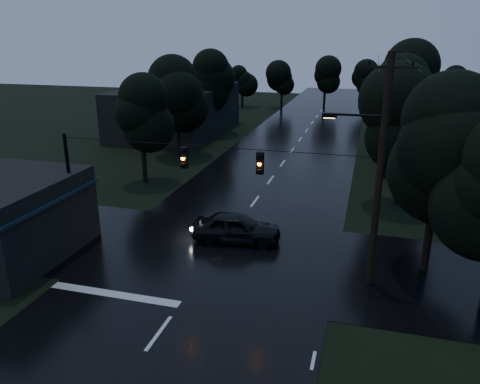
% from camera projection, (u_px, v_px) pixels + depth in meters
% --- Properties ---
extents(main_road, '(12.00, 120.00, 0.02)m').
position_uv_depth(main_road, '(283.00, 164.00, 40.26)').
color(main_road, black).
rests_on(main_road, ground).
extents(cross_street, '(60.00, 9.00, 0.02)m').
position_uv_depth(cross_street, '(217.00, 253.00, 23.85)').
color(cross_street, black).
rests_on(cross_street, ground).
extents(building_far_right, '(10.00, 14.00, 4.40)m').
position_uv_depth(building_far_right, '(455.00, 138.00, 39.64)').
color(building_far_right, black).
rests_on(building_far_right, ground).
extents(building_far_left, '(10.00, 16.00, 5.00)m').
position_uv_depth(building_far_left, '(176.00, 110.00, 52.14)').
color(building_far_left, black).
rests_on(building_far_left, ground).
extents(utility_pole_main, '(3.50, 0.30, 10.00)m').
position_uv_depth(utility_pole_main, '(378.00, 170.00, 19.36)').
color(utility_pole_main, black).
rests_on(utility_pole_main, ground).
extents(utility_pole_far, '(2.00, 0.30, 7.50)m').
position_uv_depth(utility_pole_far, '(388.00, 128.00, 35.08)').
color(utility_pole_far, black).
rests_on(utility_pole_far, ground).
extents(anchor_pole_left, '(0.18, 0.18, 6.00)m').
position_uv_depth(anchor_pole_left, '(71.00, 191.00, 23.88)').
color(anchor_pole_left, black).
rests_on(anchor_pole_left, ground).
extents(span_signals, '(15.00, 0.37, 1.12)m').
position_uv_depth(span_signals, '(220.00, 159.00, 21.10)').
color(span_signals, black).
rests_on(span_signals, ground).
extents(tree_corner_near, '(4.48, 4.48, 9.44)m').
position_uv_depth(tree_corner_near, '(441.00, 146.00, 20.29)').
color(tree_corner_near, black).
rests_on(tree_corner_near, ground).
extents(tree_left_a, '(3.92, 3.92, 8.26)m').
position_uv_depth(tree_left_a, '(141.00, 113.00, 33.57)').
color(tree_left_a, black).
rests_on(tree_left_a, ground).
extents(tree_left_b, '(4.20, 4.20, 8.85)m').
position_uv_depth(tree_left_b, '(176.00, 94.00, 40.90)').
color(tree_left_b, black).
rests_on(tree_left_b, ground).
extents(tree_left_c, '(4.48, 4.48, 9.44)m').
position_uv_depth(tree_left_c, '(208.00, 79.00, 50.05)').
color(tree_left_c, black).
rests_on(tree_left_c, ground).
extents(tree_right_a, '(4.20, 4.20, 8.85)m').
position_uv_depth(tree_right_a, '(405.00, 119.00, 28.87)').
color(tree_right_a, black).
rests_on(tree_right_a, ground).
extents(tree_right_b, '(4.48, 4.48, 9.44)m').
position_uv_depth(tree_right_b, '(408.00, 97.00, 35.89)').
color(tree_right_b, black).
rests_on(tree_right_b, ground).
extents(tree_right_c, '(4.76, 4.76, 10.03)m').
position_uv_depth(tree_right_c, '(409.00, 80.00, 44.74)').
color(tree_right_c, black).
rests_on(tree_right_c, ground).
extents(car, '(4.89, 2.42, 1.60)m').
position_uv_depth(car, '(237.00, 227.00, 24.98)').
color(car, black).
rests_on(car, ground).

